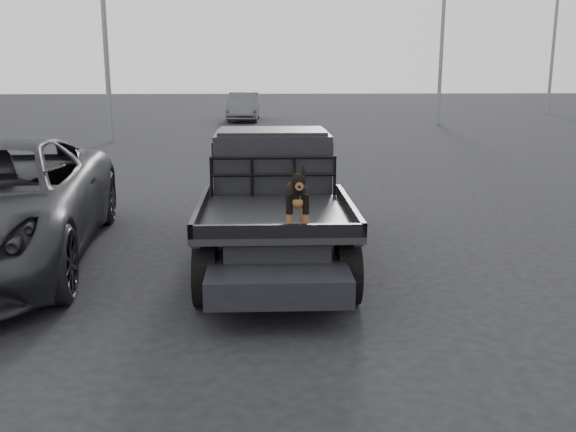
{
  "coord_description": "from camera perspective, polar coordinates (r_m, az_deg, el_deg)",
  "views": [
    {
      "loc": [
        0.53,
        -6.87,
        2.73
      ],
      "look_at": [
        0.81,
        -0.37,
        1.21
      ],
      "focal_mm": 40.0,
      "sensor_mm": 36.0,
      "label": 1
    }
  ],
  "objects": [
    {
      "name": "ground",
      "position": [
        7.41,
        -6.45,
        -8.56
      ],
      "size": [
        120.0,
        120.0,
        0.0
      ],
      "primitive_type": "plane",
      "color": "black",
      "rests_on": "ground"
    },
    {
      "name": "distant_car_a",
      "position": [
        33.46,
        -3.96,
        9.67
      ],
      "size": [
        1.65,
        4.37,
        1.42
      ],
      "primitive_type": "imported",
      "rotation": [
        0.0,
        0.0,
        -0.03
      ],
      "color": "#4B4B4F",
      "rests_on": "ground"
    },
    {
      "name": "flatbed_ute",
      "position": [
        9.11,
        -1.27,
        -1.28
      ],
      "size": [
        2.0,
        5.4,
        0.92
      ],
      "primitive_type": null,
      "color": "black",
      "rests_on": "ground"
    },
    {
      "name": "ute_cab",
      "position": [
        9.87,
        -1.41,
        5.17
      ],
      "size": [
        1.72,
        1.3,
        0.88
      ],
      "primitive_type": null,
      "color": "black",
      "rests_on": "flatbed_ute"
    },
    {
      "name": "dog",
      "position": [
        7.19,
        0.78,
        1.59
      ],
      "size": [
        0.32,
        0.6,
        0.74
      ],
      "primitive_type": null,
      "color": "black",
      "rests_on": "flatbed_ute"
    },
    {
      "name": "headache_rack",
      "position": [
        9.16,
        -1.32,
        3.49
      ],
      "size": [
        1.8,
        0.08,
        0.55
      ],
      "primitive_type": null,
      "color": "black",
      "rests_on": "flatbed_ute"
    }
  ]
}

